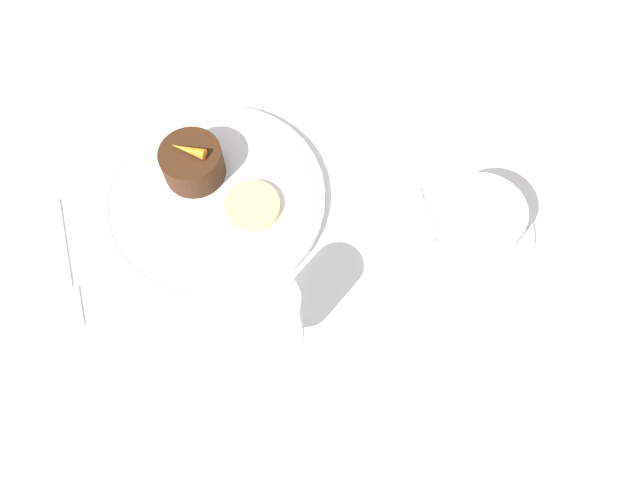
% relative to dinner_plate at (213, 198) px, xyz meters
% --- Properties ---
extents(ground_plane, '(3.00, 3.00, 0.00)m').
position_rel_dinner_plate_xyz_m(ground_plane, '(-0.02, 0.02, -0.01)').
color(ground_plane, white).
extents(dinner_plate, '(0.28, 0.28, 0.01)m').
position_rel_dinner_plate_xyz_m(dinner_plate, '(0.00, 0.00, 0.00)').
color(dinner_plate, white).
rests_on(dinner_plate, ground_plane).
extents(saucer, '(0.16, 0.16, 0.01)m').
position_rel_dinner_plate_xyz_m(saucer, '(-0.27, 0.18, -0.00)').
color(saucer, white).
rests_on(saucer, ground_plane).
extents(coffee_cup, '(0.12, 0.10, 0.06)m').
position_rel_dinner_plate_xyz_m(coffee_cup, '(-0.27, 0.18, 0.03)').
color(coffee_cup, white).
rests_on(coffee_cup, saucer).
extents(spoon, '(0.03, 0.12, 0.00)m').
position_rel_dinner_plate_xyz_m(spoon, '(-0.22, 0.17, 0.00)').
color(spoon, silver).
rests_on(spoon, saucer).
extents(wine_glass, '(0.06, 0.06, 0.12)m').
position_rel_dinner_plate_xyz_m(wine_glass, '(-0.00, 0.19, 0.07)').
color(wine_glass, silver).
rests_on(wine_glass, ground_plane).
extents(fork, '(0.04, 0.17, 0.01)m').
position_rel_dinner_plate_xyz_m(fork, '(0.19, 0.02, -0.01)').
color(fork, silver).
rests_on(fork, ground_plane).
extents(dessert_cake, '(0.08, 0.08, 0.04)m').
position_rel_dinner_plate_xyz_m(dessert_cake, '(0.01, -0.04, 0.03)').
color(dessert_cake, '#381E0F').
rests_on(dessert_cake, dinner_plate).
extents(carrot_garnish, '(0.04, 0.04, 0.01)m').
position_rel_dinner_plate_xyz_m(carrot_garnish, '(0.01, -0.04, 0.06)').
color(carrot_garnish, orange).
rests_on(carrot_garnish, dessert_cake).
extents(pineapple_slice, '(0.07, 0.07, 0.01)m').
position_rel_dinner_plate_xyz_m(pineapple_slice, '(-0.04, 0.04, 0.01)').
color(pineapple_slice, '#EFE075').
rests_on(pineapple_slice, dinner_plate).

